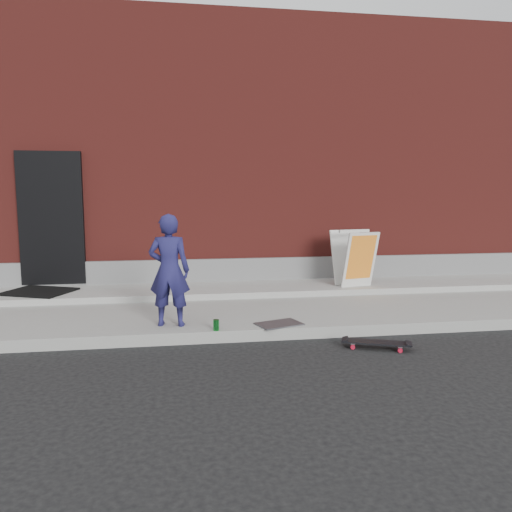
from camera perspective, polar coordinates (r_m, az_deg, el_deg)
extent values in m
plane|color=black|center=(6.23, -4.15, -9.92)|extent=(80.00, 80.00, 0.00)
cube|color=gray|center=(7.65, -5.09, -6.08)|extent=(20.00, 3.00, 0.15)
cube|color=gray|center=(8.50, -5.50, -3.86)|extent=(20.00, 1.20, 0.10)
cube|color=maroon|center=(12.95, -6.85, 10.16)|extent=(20.00, 8.00, 5.00)
cube|color=slate|center=(9.02, -5.73, -1.61)|extent=(20.00, 0.10, 0.40)
cube|color=black|center=(9.15, -22.33, 3.99)|extent=(1.05, 0.12, 2.25)
imported|color=#1C1B4B|center=(6.39, -9.89, -1.62)|extent=(0.57, 0.43, 1.43)
cylinder|color=#AF1229|center=(6.25, 16.08, -9.86)|extent=(0.06, 0.05, 0.05)
cylinder|color=#AF1229|center=(6.09, 16.15, -10.32)|extent=(0.06, 0.05, 0.05)
cylinder|color=#AF1229|center=(6.25, 11.07, -9.72)|extent=(0.06, 0.05, 0.05)
cylinder|color=#AF1229|center=(6.09, 11.00, -10.18)|extent=(0.06, 0.05, 0.05)
cube|color=#B8B8BD|center=(6.16, 16.13, -9.77)|extent=(0.11, 0.18, 0.02)
cube|color=#B8B8BD|center=(6.16, 11.05, -9.63)|extent=(0.11, 0.18, 0.02)
cube|color=black|center=(6.15, 13.59, -9.56)|extent=(0.80, 0.48, 0.02)
cube|color=silver|center=(8.50, 11.83, -0.44)|extent=(0.62, 0.38, 0.94)
cube|color=silver|center=(8.86, 10.36, -0.10)|extent=(0.62, 0.38, 0.94)
cube|color=yellow|center=(8.49, 11.91, -0.78)|extent=(0.51, 0.29, 0.75)
cube|color=silver|center=(8.63, 11.16, 2.82)|extent=(0.57, 0.17, 0.05)
cylinder|color=#1B872E|center=(6.21, -4.58, -7.88)|extent=(0.10, 0.10, 0.14)
cube|color=black|center=(8.71, -23.57, -3.75)|extent=(1.21, 1.12, 0.03)
cube|color=#4B4B4F|center=(6.48, 2.66, -7.76)|extent=(0.65, 0.52, 0.02)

